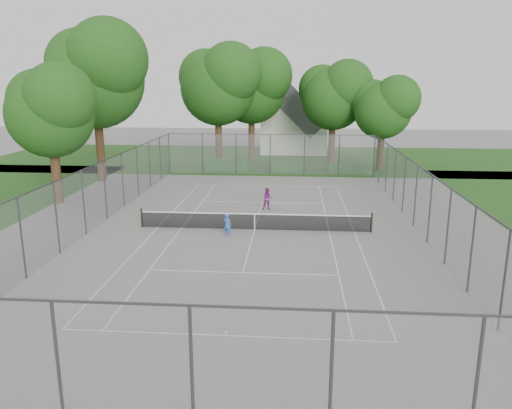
# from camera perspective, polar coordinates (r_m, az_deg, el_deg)

# --- Properties ---
(ground) EXTENTS (120.00, 120.00, 0.00)m
(ground) POSITION_cam_1_polar(r_m,az_deg,el_deg) (27.76, -0.16, -2.90)
(ground) COLOR slate
(ground) RESTS_ON ground
(grass_far) EXTENTS (60.00, 20.00, 0.00)m
(grass_far) POSITION_cam_1_polar(r_m,az_deg,el_deg) (53.13, 2.10, 5.27)
(grass_far) COLOR #1B4112
(grass_far) RESTS_ON ground
(court_markings) EXTENTS (11.03, 23.83, 0.01)m
(court_markings) POSITION_cam_1_polar(r_m,az_deg,el_deg) (27.76, -0.16, -2.89)
(court_markings) COLOR silver
(court_markings) RESTS_ON ground
(tennis_net) EXTENTS (12.87, 0.10, 1.10)m
(tennis_net) POSITION_cam_1_polar(r_m,az_deg,el_deg) (27.61, -0.16, -1.89)
(tennis_net) COLOR black
(tennis_net) RESTS_ON ground
(perimeter_fence) EXTENTS (18.08, 34.08, 3.52)m
(perimeter_fence) POSITION_cam_1_polar(r_m,az_deg,el_deg) (27.29, -0.16, 0.73)
(perimeter_fence) COLOR #38383D
(perimeter_fence) RESTS_ON ground
(tree_far_left) EXTENTS (8.03, 7.33, 11.54)m
(tree_far_left) POSITION_cam_1_polar(r_m,az_deg,el_deg) (48.09, -4.30, 13.80)
(tree_far_left) COLOR #372314
(tree_far_left) RESTS_ON ground
(tree_far_midleft) EXTENTS (7.83, 7.14, 11.25)m
(tree_far_midleft) POSITION_cam_1_polar(r_m,az_deg,el_deg) (50.99, -0.42, 13.63)
(tree_far_midleft) COLOR #372314
(tree_far_midleft) RESTS_ON ground
(tree_far_midright) EXTENTS (6.98, 6.37, 10.03)m
(tree_far_midright) POSITION_cam_1_polar(r_m,az_deg,el_deg) (49.37, 8.96, 12.47)
(tree_far_midright) COLOR #372314
(tree_far_midright) RESTS_ON ground
(tree_far_right) EXTENTS (5.96, 5.45, 8.57)m
(tree_far_right) POSITION_cam_1_polar(r_m,az_deg,el_deg) (47.06, 14.43, 10.92)
(tree_far_right) COLOR #372314
(tree_far_right) RESTS_ON ground
(tree_side_back) EXTENTS (8.87, 8.10, 12.75)m
(tree_side_back) POSITION_cam_1_polar(r_m,az_deg,el_deg) (42.36, -17.89, 14.29)
(tree_side_back) COLOR #372314
(tree_side_back) RESTS_ON ground
(tree_side_front) EXTENTS (6.45, 5.88, 9.26)m
(tree_side_front) POSITION_cam_1_polar(r_m,az_deg,el_deg) (35.49, -22.43, 10.21)
(tree_side_front) COLOR #372314
(tree_side_front) RESTS_ON ground
(hedge_left) EXTENTS (4.00, 1.20, 1.00)m
(hedge_left) POSITION_cam_1_polar(r_m,az_deg,el_deg) (46.18, -3.41, 4.55)
(hedge_left) COLOR #194D19
(hedge_left) RESTS_ON ground
(hedge_mid) EXTENTS (3.08, 0.88, 0.97)m
(hedge_mid) POSITION_cam_1_polar(r_m,az_deg,el_deg) (45.53, 3.70, 4.39)
(hedge_mid) COLOR #194D19
(hedge_mid) RESTS_ON ground
(hedge_right) EXTENTS (2.79, 1.02, 0.84)m
(hedge_right) POSITION_cam_1_polar(r_m,az_deg,el_deg) (45.72, 10.02, 4.16)
(hedge_right) COLOR #194D19
(hedge_right) RESTS_ON ground
(house) EXTENTS (7.28, 5.64, 9.06)m
(house) POSITION_cam_1_polar(r_m,az_deg,el_deg) (57.69, 4.36, 9.57)
(house) COLOR silver
(house) RESTS_ON ground
(girl_player) EXTENTS (0.53, 0.45, 1.23)m
(girl_player) POSITION_cam_1_polar(r_m,az_deg,el_deg) (26.58, -3.30, -2.31)
(girl_player) COLOR #305DB6
(girl_player) RESTS_ON ground
(woman_player) EXTENTS (0.75, 0.62, 1.42)m
(woman_player) POSITION_cam_1_polar(r_m,az_deg,el_deg) (31.87, 1.33, 0.64)
(woman_player) COLOR #7C2973
(woman_player) RESTS_ON ground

